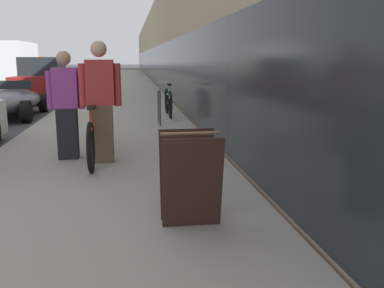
{
  "coord_description": "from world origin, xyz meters",
  "views": [
    {
      "loc": [
        5.81,
        -4.71,
        1.7
      ],
      "look_at": [
        8.37,
        13.1,
        -1.93
      ],
      "focal_mm": 40.0,
      "sensor_mm": 36.0,
      "label": 1
    }
  ],
  "objects_px": {
    "person_rider": "(101,102)",
    "bike_rack_hoop": "(159,103)",
    "tandem_bicycle": "(96,133)",
    "parked_sedan_far": "(44,81)",
    "moving_truck": "(16,62)",
    "person_bystander": "(66,106)",
    "sandwich_board_sign": "(190,178)",
    "cruiser_bike_nearest": "(168,102)",
    "vintage_roadster_curbside": "(9,102)"
  },
  "relations": [
    {
      "from": "sandwich_board_sign",
      "to": "parked_sedan_far",
      "type": "distance_m",
      "value": 14.82
    },
    {
      "from": "bike_rack_hoop",
      "to": "parked_sedan_far",
      "type": "distance_m",
      "value": 8.94
    },
    {
      "from": "sandwich_board_sign",
      "to": "moving_truck",
      "type": "xyz_separation_m",
      "value": [
        -8.29,
        27.51,
        0.82
      ]
    },
    {
      "from": "person_bystander",
      "to": "person_rider",
      "type": "bearing_deg",
      "value": -28.58
    },
    {
      "from": "person_rider",
      "to": "person_bystander",
      "type": "relative_size",
      "value": 1.08
    },
    {
      "from": "sandwich_board_sign",
      "to": "cruiser_bike_nearest",
      "type": "bearing_deg",
      "value": 86.45
    },
    {
      "from": "person_rider",
      "to": "vintage_roadster_curbside",
      "type": "height_order",
      "value": "person_rider"
    },
    {
      "from": "parked_sedan_far",
      "to": "person_bystander",
      "type": "bearing_deg",
      "value": -77.71
    },
    {
      "from": "tandem_bicycle",
      "to": "person_rider",
      "type": "distance_m",
      "value": 0.65
    },
    {
      "from": "cruiser_bike_nearest",
      "to": "moving_truck",
      "type": "height_order",
      "value": "moving_truck"
    },
    {
      "from": "tandem_bicycle",
      "to": "bike_rack_hoop",
      "type": "relative_size",
      "value": 3.21
    },
    {
      "from": "tandem_bicycle",
      "to": "parked_sedan_far",
      "type": "height_order",
      "value": "parked_sedan_far"
    },
    {
      "from": "sandwich_board_sign",
      "to": "person_rider",
      "type": "bearing_deg",
      "value": 110.51
    },
    {
      "from": "person_bystander",
      "to": "vintage_roadster_curbside",
      "type": "bearing_deg",
      "value": 112.16
    },
    {
      "from": "tandem_bicycle",
      "to": "sandwich_board_sign",
      "type": "bearing_deg",
      "value": -69.66
    },
    {
      "from": "cruiser_bike_nearest",
      "to": "parked_sedan_far",
      "type": "height_order",
      "value": "parked_sedan_far"
    },
    {
      "from": "tandem_bicycle",
      "to": "sandwich_board_sign",
      "type": "xyz_separation_m",
      "value": [
        1.11,
        -3.0,
        0.06
      ]
    },
    {
      "from": "parked_sedan_far",
      "to": "moving_truck",
      "type": "bearing_deg",
      "value": 107.9
    },
    {
      "from": "bike_rack_hoop",
      "to": "vintage_roadster_curbside",
      "type": "height_order",
      "value": "vintage_roadster_curbside"
    },
    {
      "from": "bike_rack_hoop",
      "to": "moving_truck",
      "type": "xyz_separation_m",
      "value": [
        -8.42,
        21.17,
        0.76
      ]
    },
    {
      "from": "sandwich_board_sign",
      "to": "parked_sedan_far",
      "type": "relative_size",
      "value": 0.19
    },
    {
      "from": "tandem_bicycle",
      "to": "cruiser_bike_nearest",
      "type": "bearing_deg",
      "value": 71.88
    },
    {
      "from": "bike_rack_hoop",
      "to": "sandwich_board_sign",
      "type": "height_order",
      "value": "sandwich_board_sign"
    },
    {
      "from": "parked_sedan_far",
      "to": "moving_truck",
      "type": "distance_m",
      "value": 13.93
    },
    {
      "from": "bike_rack_hoop",
      "to": "vintage_roadster_curbside",
      "type": "bearing_deg",
      "value": 146.89
    },
    {
      "from": "person_rider",
      "to": "parked_sedan_far",
      "type": "relative_size",
      "value": 0.39
    },
    {
      "from": "parked_sedan_far",
      "to": "moving_truck",
      "type": "xyz_separation_m",
      "value": [
        -4.28,
        13.24,
        0.62
      ]
    },
    {
      "from": "tandem_bicycle",
      "to": "cruiser_bike_nearest",
      "type": "xyz_separation_m",
      "value": [
        1.61,
        4.91,
        -0.0
      ]
    },
    {
      "from": "cruiser_bike_nearest",
      "to": "moving_truck",
      "type": "xyz_separation_m",
      "value": [
        -8.78,
        19.6,
        0.89
      ]
    },
    {
      "from": "person_rider",
      "to": "person_bystander",
      "type": "xyz_separation_m",
      "value": [
        -0.55,
        0.3,
        -0.07
      ]
    },
    {
      "from": "bike_rack_hoop",
      "to": "tandem_bicycle",
      "type": "bearing_deg",
      "value": -110.48
    },
    {
      "from": "tandem_bicycle",
      "to": "person_rider",
      "type": "height_order",
      "value": "person_rider"
    },
    {
      "from": "person_rider",
      "to": "moving_truck",
      "type": "relative_size",
      "value": 0.25
    },
    {
      "from": "sandwich_board_sign",
      "to": "vintage_roadster_curbside",
      "type": "height_order",
      "value": "vintage_roadster_curbside"
    },
    {
      "from": "person_bystander",
      "to": "moving_truck",
      "type": "height_order",
      "value": "moving_truck"
    },
    {
      "from": "person_rider",
      "to": "bike_rack_hoop",
      "type": "xyz_separation_m",
      "value": [
        1.13,
        3.68,
        -0.41
      ]
    },
    {
      "from": "person_bystander",
      "to": "cruiser_bike_nearest",
      "type": "relative_size",
      "value": 0.92
    },
    {
      "from": "tandem_bicycle",
      "to": "parked_sedan_far",
      "type": "relative_size",
      "value": 0.58
    },
    {
      "from": "parked_sedan_far",
      "to": "moving_truck",
      "type": "relative_size",
      "value": 0.64
    },
    {
      "from": "vintage_roadster_curbside",
      "to": "cruiser_bike_nearest",
      "type": "bearing_deg",
      "value": -14.17
    },
    {
      "from": "cruiser_bike_nearest",
      "to": "moving_truck",
      "type": "relative_size",
      "value": 0.25
    },
    {
      "from": "person_bystander",
      "to": "cruiser_bike_nearest",
      "type": "bearing_deg",
      "value": 67.62
    },
    {
      "from": "tandem_bicycle",
      "to": "person_bystander",
      "type": "relative_size",
      "value": 1.6
    },
    {
      "from": "cruiser_bike_nearest",
      "to": "parked_sedan_far",
      "type": "xyz_separation_m",
      "value": [
        -4.5,
        6.35,
        0.27
      ]
    },
    {
      "from": "bike_rack_hoop",
      "to": "sandwich_board_sign",
      "type": "relative_size",
      "value": 0.94
    },
    {
      "from": "person_bystander",
      "to": "parked_sedan_far",
      "type": "height_order",
      "value": "person_bystander"
    },
    {
      "from": "bike_rack_hoop",
      "to": "cruiser_bike_nearest",
      "type": "relative_size",
      "value": 0.46
    },
    {
      "from": "person_bystander",
      "to": "moving_truck",
      "type": "bearing_deg",
      "value": 105.36
    },
    {
      "from": "moving_truck",
      "to": "vintage_roadster_curbside",
      "type": "bearing_deg",
      "value": -77.0
    },
    {
      "from": "person_bystander",
      "to": "bike_rack_hoop",
      "type": "distance_m",
      "value": 3.79
    }
  ]
}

